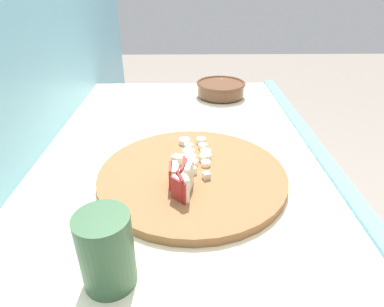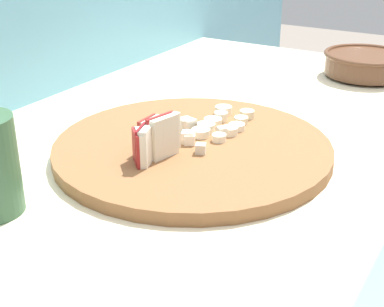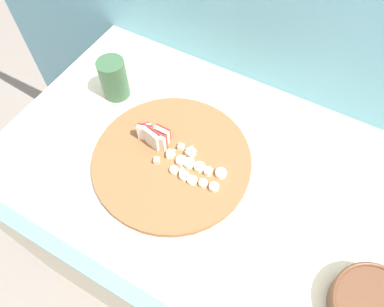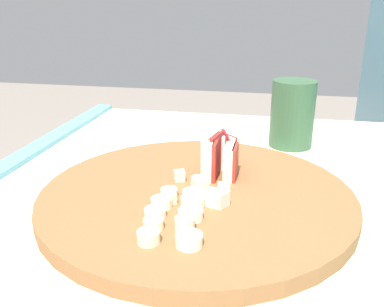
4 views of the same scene
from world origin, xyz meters
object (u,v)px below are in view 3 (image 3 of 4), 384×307
object	(u,v)px
apple_wedge_fan	(153,136)
apple_dice_pile	(180,155)
banana_slice_rows	(197,172)
cutting_board	(172,160)
small_jar	(114,79)

from	to	relation	value
apple_wedge_fan	apple_dice_pile	world-z (taller)	apple_wedge_fan
banana_slice_rows	cutting_board	bearing A→B (deg)	174.04
banana_slice_rows	small_jar	distance (m)	0.39
apple_dice_pile	small_jar	xyz separation A→B (m)	(-0.29, 0.12, 0.03)
small_jar	apple_dice_pile	bearing A→B (deg)	-21.48
apple_wedge_fan	banana_slice_rows	world-z (taller)	apple_wedge_fan
banana_slice_rows	small_jar	world-z (taller)	small_jar
apple_dice_pile	cutting_board	bearing A→B (deg)	-140.90
cutting_board	small_jar	world-z (taller)	small_jar
cutting_board	apple_dice_pile	size ratio (longest dim) A/B	4.51
cutting_board	apple_dice_pile	distance (m)	0.03
apple_wedge_fan	small_jar	bearing A→B (deg)	152.24
apple_wedge_fan	cutting_board	bearing A→B (deg)	-17.01
apple_wedge_fan	apple_dice_pile	distance (m)	0.09
cutting_board	apple_dice_pile	xyz separation A→B (m)	(0.02, 0.01, 0.02)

